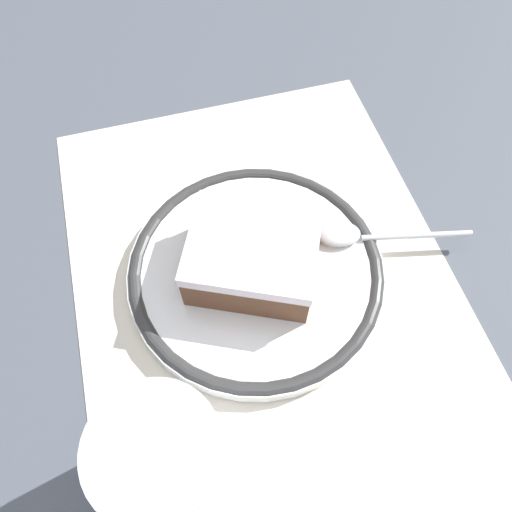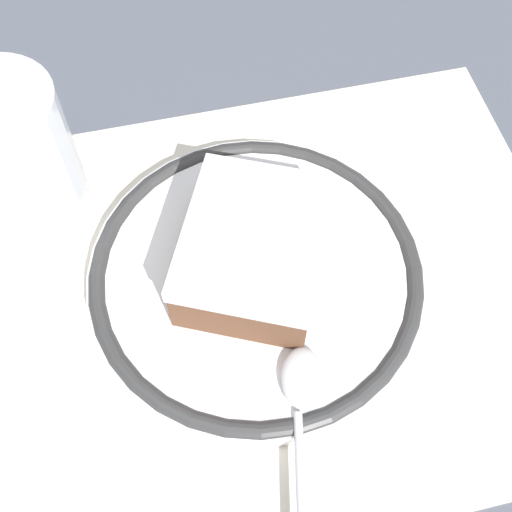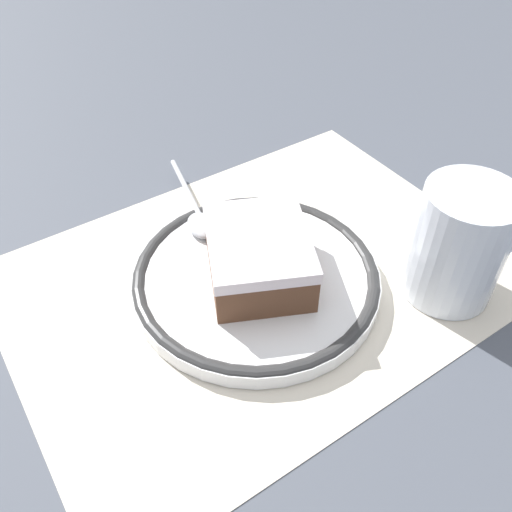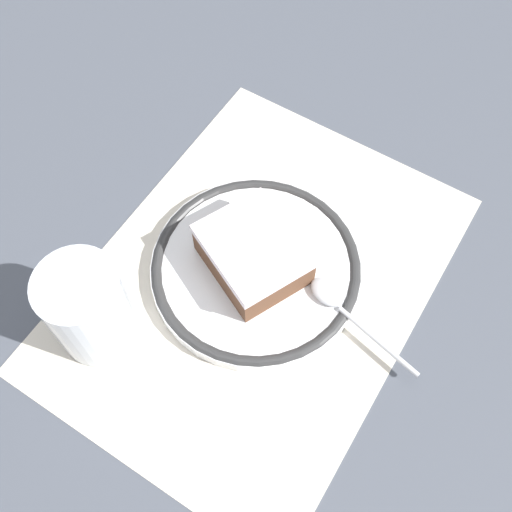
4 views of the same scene
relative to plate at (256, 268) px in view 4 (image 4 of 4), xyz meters
The scene contains 6 objects.
ground_plane 0.01m from the plate, 142.55° to the right, with size 2.40×2.40×0.00m, color #4C515B.
placemat 0.01m from the plate, 142.55° to the right, with size 0.42×0.31×0.00m, color beige.
plate is the anchor object (origin of this frame).
cake_slice 0.03m from the plate, 101.76° to the left, with size 0.11×0.12×0.04m.
spoon 0.09m from the plate, 85.29° to the right, with size 0.04×0.13×0.01m.
cup 0.16m from the plate, 144.80° to the left, with size 0.07×0.07×0.10m.
Camera 4 is at (-0.23, -0.14, 0.54)m, focal length 42.48 mm.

